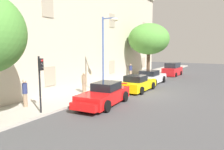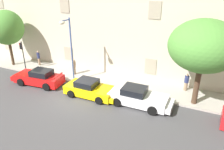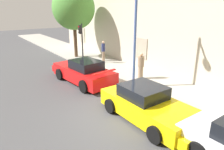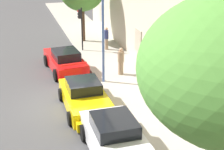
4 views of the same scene
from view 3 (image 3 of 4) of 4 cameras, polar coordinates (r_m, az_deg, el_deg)
The scene contains 9 objects.
ground_plane at distance 9.15m, azimuth 1.91°, elevation -11.37°, with size 80.00×80.00×0.00m, color #444447.
sidewalk at distance 11.77m, azimuth 17.75°, elevation -4.84°, with size 60.00×3.46×0.14m, color #A8A399.
sportscar_red_lead at distance 13.07m, azimuth -8.34°, elevation 0.92°, with size 5.12×2.38×1.48m.
sportscar_yellow_flank at distance 8.74m, azimuth 10.66°, elevation -8.73°, with size 4.71×2.20×1.40m.
tree_near_kerb at distance 18.97m, azimuth -10.65°, elevation 17.82°, with size 3.68×3.68×6.18m.
traffic_light at distance 16.58m, azimuth -8.60°, elevation 10.55°, with size 0.22×0.36×3.18m.
street_lamp at distance 10.89m, azimuth 5.00°, elevation 16.98°, with size 0.44×1.42×6.04m.
pedestrian_strolling at distance 13.13m, azimuth 8.04°, elevation 2.56°, with size 0.51×0.51×1.68m.
pedestrian_bystander at distance 17.41m, azimuth -2.43°, elevation 6.79°, with size 0.44×0.44×1.71m.
Camera 3 is at (6.27, -4.86, 4.55)m, focal length 32.82 mm.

